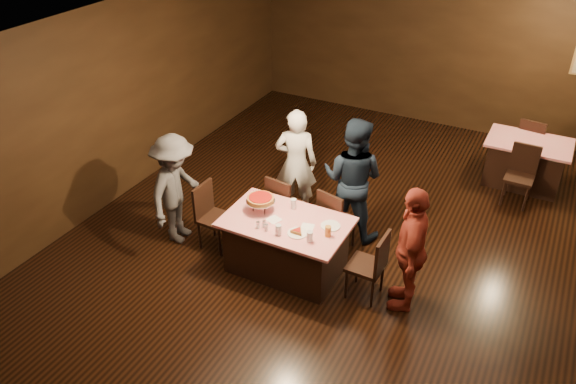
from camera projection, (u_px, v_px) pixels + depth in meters
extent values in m
plane|color=black|center=(353.00, 264.00, 7.61)|extent=(10.00, 10.00, 0.00)
cube|color=silver|center=(370.00, 46.00, 6.02)|extent=(8.00, 10.00, 0.04)
cube|color=black|center=(457.00, 52.00, 10.58)|extent=(8.00, 0.04, 3.00)
cube|color=black|center=(110.00, 107.00, 8.38)|extent=(0.04, 10.00, 3.00)
cube|color=red|center=(286.00, 245.00, 7.34)|extent=(1.60, 1.00, 0.77)
cube|color=red|center=(525.00, 162.00, 9.23)|extent=(1.30, 0.90, 0.77)
cube|color=black|center=(286.00, 204.00, 8.01)|extent=(0.47, 0.47, 0.95)
cube|color=black|center=(337.00, 218.00, 7.70)|extent=(0.51, 0.51, 0.95)
cube|color=black|center=(216.00, 217.00, 7.72)|extent=(0.43, 0.43, 0.95)
cube|color=black|center=(366.00, 264.00, 6.86)|extent=(0.43, 0.43, 0.95)
cube|color=black|center=(520.00, 177.00, 8.66)|extent=(0.43, 0.43, 0.95)
cube|color=black|center=(531.00, 143.00, 9.64)|extent=(0.47, 0.47, 0.95)
imported|color=silver|center=(296.00, 163.00, 8.26)|extent=(0.72, 0.59, 1.70)
imported|color=black|center=(353.00, 179.00, 7.76)|extent=(0.89, 0.70, 1.81)
imported|color=#4D4C50|center=(176.00, 189.00, 7.70)|extent=(0.71, 1.11, 1.62)
imported|color=maroon|center=(411.00, 249.00, 6.55)|extent=(0.64, 1.04, 1.65)
cylinder|color=black|center=(265.00, 202.00, 7.36)|extent=(0.01, 0.01, 0.15)
cylinder|color=black|center=(253.00, 206.00, 7.28)|extent=(0.01, 0.01, 0.15)
cylinder|color=black|center=(265.00, 210.00, 7.22)|extent=(0.01, 0.01, 0.15)
cylinder|color=silver|center=(261.00, 201.00, 7.24)|extent=(0.38, 0.38, 0.01)
cylinder|color=#B27233|center=(261.00, 199.00, 7.23)|extent=(0.35, 0.35, 0.05)
cylinder|color=#A5140C|center=(260.00, 197.00, 7.21)|extent=(0.30, 0.30, 0.01)
cylinder|color=white|center=(297.00, 233.00, 6.90)|extent=(0.25, 0.25, 0.01)
cylinder|color=#B27233|center=(297.00, 231.00, 6.88)|extent=(0.18, 0.18, 0.04)
cylinder|color=#A5140C|center=(297.00, 230.00, 6.87)|extent=(0.14, 0.14, 0.01)
cylinder|color=white|center=(331.00, 226.00, 7.03)|extent=(0.25, 0.25, 0.01)
cylinder|color=silver|center=(278.00, 230.00, 6.85)|extent=(0.08, 0.08, 0.14)
cylinder|color=silver|center=(310.00, 237.00, 6.73)|extent=(0.08, 0.08, 0.14)
cylinder|color=#BF7F26|center=(328.00, 231.00, 6.82)|extent=(0.08, 0.08, 0.14)
cylinder|color=silver|center=(293.00, 204.00, 7.34)|extent=(0.08, 0.08, 0.14)
cylinder|color=silver|center=(264.00, 225.00, 6.99)|extent=(0.04, 0.04, 0.08)
cylinder|color=silver|center=(264.00, 222.00, 6.97)|extent=(0.05, 0.05, 0.02)
cylinder|color=silver|center=(266.00, 228.00, 6.93)|extent=(0.04, 0.04, 0.08)
cylinder|color=silver|center=(266.00, 225.00, 6.91)|extent=(0.05, 0.05, 0.02)
cylinder|color=silver|center=(258.00, 225.00, 6.98)|extent=(0.04, 0.04, 0.08)
cylinder|color=silver|center=(258.00, 222.00, 6.96)|extent=(0.05, 0.05, 0.02)
cube|color=white|center=(307.00, 227.00, 7.01)|extent=(0.19, 0.19, 0.01)
cube|color=white|center=(274.00, 220.00, 7.15)|extent=(0.21, 0.21, 0.01)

